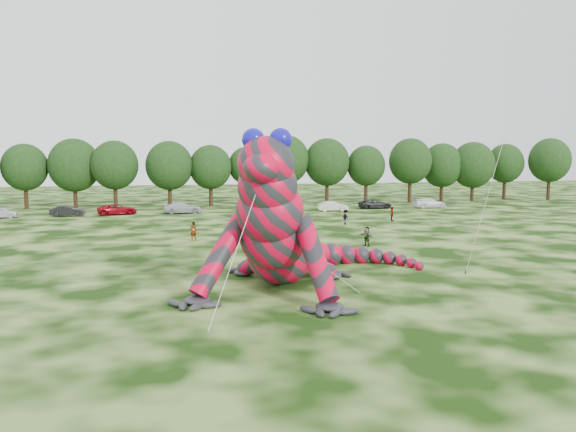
% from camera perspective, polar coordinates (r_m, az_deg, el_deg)
% --- Properties ---
extents(ground, '(240.00, 240.00, 0.00)m').
position_cam_1_polar(ground, '(28.52, 11.01, -8.93)').
color(ground, '#16330A').
rests_on(ground, ground).
extents(inflatable_gecko, '(20.37, 21.86, 8.76)m').
position_cam_1_polar(inflatable_gecko, '(32.32, -0.57, 0.85)').
color(inflatable_gecko, red).
rests_on(inflatable_gecko, ground).
extents(tree_4, '(6.22, 5.60, 9.06)m').
position_cam_1_polar(tree_4, '(85.95, -25.14, 3.67)').
color(tree_4, black).
rests_on(tree_4, ground).
extents(tree_5, '(7.16, 6.44, 9.80)m').
position_cam_1_polar(tree_5, '(84.50, -20.87, 4.07)').
color(tree_5, black).
rests_on(tree_5, ground).
extents(tree_6, '(6.52, 5.86, 9.49)m').
position_cam_1_polar(tree_6, '(82.16, -17.18, 4.04)').
color(tree_6, black).
rests_on(tree_6, ground).
extents(tree_7, '(6.68, 6.01, 9.48)m').
position_cam_1_polar(tree_7, '(82.04, -11.95, 4.17)').
color(tree_7, black).
rests_on(tree_7, ground).
extents(tree_8, '(6.14, 5.53, 8.94)m').
position_cam_1_polar(tree_8, '(82.52, -7.86, 4.07)').
color(tree_8, black).
rests_on(tree_8, ground).
extents(tree_9, '(5.27, 4.74, 8.68)m').
position_cam_1_polar(tree_9, '(83.49, -4.26, 4.05)').
color(tree_9, black).
rests_on(tree_9, ground).
extents(tree_10, '(7.09, 6.38, 10.50)m').
position_cam_1_polar(tree_10, '(85.83, -0.19, 4.73)').
color(tree_10, black).
rests_on(tree_10, ground).
extents(tree_11, '(7.01, 6.31, 10.07)m').
position_cam_1_polar(tree_11, '(87.07, 3.99, 4.59)').
color(tree_11, black).
rests_on(tree_11, ground).
extents(tree_12, '(5.99, 5.39, 8.97)m').
position_cam_1_polar(tree_12, '(88.65, 7.94, 4.22)').
color(tree_12, black).
rests_on(tree_12, ground).
extents(tree_13, '(6.83, 6.15, 10.13)m').
position_cam_1_polar(tree_13, '(90.82, 12.30, 4.55)').
color(tree_13, black).
rests_on(tree_13, ground).
extents(tree_14, '(6.82, 6.14, 9.40)m').
position_cam_1_polar(tree_14, '(95.09, 15.36, 4.32)').
color(tree_14, black).
rests_on(tree_14, ground).
extents(tree_15, '(7.17, 6.45, 9.63)m').
position_cam_1_polar(tree_15, '(96.72, 18.26, 4.32)').
color(tree_15, black).
rests_on(tree_15, ground).
extents(tree_16, '(6.26, 5.63, 9.37)m').
position_cam_1_polar(tree_16, '(101.81, 21.17, 4.22)').
color(tree_16, black).
rests_on(tree_16, ground).
extents(tree_17, '(6.98, 6.28, 10.30)m').
position_cam_1_polar(tree_17, '(103.40, 25.02, 4.34)').
color(tree_17, black).
rests_on(tree_17, ground).
extents(car_0, '(3.97, 1.70, 1.34)m').
position_cam_1_polar(car_0, '(74.66, -27.13, 0.32)').
color(car_0, white).
rests_on(car_0, ground).
extents(car_1, '(4.07, 1.45, 1.34)m').
position_cam_1_polar(car_1, '(73.36, -21.50, 0.48)').
color(car_1, black).
rests_on(car_1, ground).
extents(car_2, '(5.18, 3.09, 1.35)m').
position_cam_1_polar(car_2, '(73.50, -16.95, 0.65)').
color(car_2, maroon).
rests_on(car_2, ground).
extents(car_3, '(4.99, 2.22, 1.42)m').
position_cam_1_polar(car_3, '(73.24, -10.64, 0.82)').
color(car_3, '#B6BCC0').
rests_on(car_3, ground).
extents(car_4, '(4.39, 1.96, 1.46)m').
position_cam_1_polar(car_4, '(73.33, -3.44, 0.94)').
color(car_4, '#171A46').
rests_on(car_4, ground).
extents(car_5, '(4.10, 1.62, 1.33)m').
position_cam_1_polar(car_5, '(75.03, 4.55, 1.00)').
color(car_5, silver).
rests_on(car_5, ground).
extents(car_6, '(4.67, 2.19, 1.29)m').
position_cam_1_polar(car_6, '(79.46, 8.87, 1.22)').
color(car_6, '#252527').
rests_on(car_6, ground).
extents(car_7, '(4.96, 2.14, 1.42)m').
position_cam_1_polar(car_7, '(81.81, 14.15, 1.29)').
color(car_7, white).
rests_on(car_7, ground).
extents(spectator_5, '(1.10, 1.55, 1.61)m').
position_cam_1_polar(spectator_5, '(46.26, 8.00, -2.07)').
color(spectator_5, gray).
rests_on(spectator_5, ground).
extents(spectator_0, '(0.70, 0.56, 1.66)m').
position_cam_1_polar(spectator_0, '(49.51, -9.60, -1.53)').
color(spectator_0, gray).
rests_on(spectator_0, ground).
extents(spectator_2, '(1.14, 1.13, 1.58)m').
position_cam_1_polar(spectator_2, '(60.60, 5.88, -0.12)').
color(spectator_2, gray).
rests_on(spectator_2, ground).
extents(spectator_3, '(0.86, 0.99, 1.60)m').
position_cam_1_polar(spectator_3, '(64.44, 10.52, 0.19)').
color(spectator_3, gray).
rests_on(spectator_3, ground).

